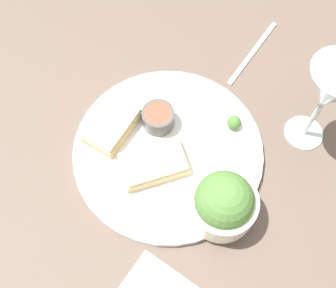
# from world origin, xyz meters

# --- Properties ---
(ground_plane) EXTENTS (4.00, 4.00, 0.00)m
(ground_plane) POSITION_xyz_m (0.00, 0.00, 0.00)
(ground_plane) COLOR brown
(dinner_plate) EXTENTS (0.30, 0.30, 0.01)m
(dinner_plate) POSITION_xyz_m (0.00, 0.00, 0.01)
(dinner_plate) COLOR white
(dinner_plate) RESTS_ON ground_plane
(salad_bowl) EXTENTS (0.10, 0.10, 0.09)m
(salad_bowl) POSITION_xyz_m (-0.02, 0.12, 0.05)
(salad_bowl) COLOR silver
(salad_bowl) RESTS_ON dinner_plate
(sauce_ramekin) EXTENTS (0.05, 0.05, 0.03)m
(sauce_ramekin) POSITION_xyz_m (-0.01, -0.05, 0.03)
(sauce_ramekin) COLOR #4C4C4C
(sauce_ramekin) RESTS_ON dinner_plate
(cheese_toast_near) EXTENTS (0.11, 0.07, 0.03)m
(cheese_toast_near) POSITION_xyz_m (0.03, 0.02, 0.03)
(cheese_toast_near) COLOR #D1B27F
(cheese_toast_near) RESTS_ON dinner_plate
(cheese_toast_far) EXTENTS (0.11, 0.10, 0.03)m
(cheese_toast_far) POSITION_xyz_m (0.06, -0.07, 0.03)
(cheese_toast_far) COLOR #D1B27F
(cheese_toast_far) RESTS_ON dinner_plate
(wine_glass) EXTENTS (0.08, 0.08, 0.17)m
(wine_glass) POSITION_xyz_m (-0.21, 0.07, 0.12)
(wine_glass) COLOR silver
(wine_glass) RESTS_ON ground_plane
(garnish) EXTENTS (0.02, 0.02, 0.02)m
(garnish) POSITION_xyz_m (-0.11, 0.01, 0.03)
(garnish) COLOR #477533
(garnish) RESTS_ON dinner_plate
(fork) EXTENTS (0.15, 0.08, 0.01)m
(fork) POSITION_xyz_m (-0.22, -0.11, 0.00)
(fork) COLOR silver
(fork) RESTS_ON ground_plane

